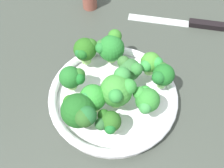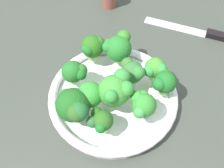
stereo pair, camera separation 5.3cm
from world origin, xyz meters
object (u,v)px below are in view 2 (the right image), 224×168
bowl (112,96)px  broccoli_floret_5 (90,95)px  broccoli_floret_3 (75,72)px  broccoli_floret_7 (93,47)px  broccoli_floret_1 (164,82)px  broccoli_floret_8 (142,104)px  broccoli_floret_10 (155,69)px  knife (206,33)px  broccoli_floret_2 (133,71)px  broccoli_floret_9 (74,106)px  broccoli_floret_6 (101,121)px  broccoli_floret_4 (115,90)px  broccoli_floret_0 (117,47)px

bowl → broccoli_floret_5: size_ratio=4.22×
broccoli_floret_3 → broccoli_floret_7: (-7.56, 0.45, 0.52)cm
broccoli_floret_1 → broccoli_floret_8: broccoli_floret_1 is taller
broccoli_floret_10 → knife: 24.42cm
broccoli_floret_2 → broccoli_floret_9: (12.95, -6.80, 1.08)cm
bowl → broccoli_floret_2: broccoli_floret_2 is taller
broccoli_floret_3 → broccoli_floret_9: (7.87, 4.22, 1.09)cm
bowl → broccoli_floret_9: bearing=-25.4°
broccoli_floret_6 → broccoli_floret_9: bearing=-90.5°
bowl → broccoli_floret_3: (0.65, -8.27, 4.99)cm
broccoli_floret_2 → broccoli_floret_9: bearing=-27.7°
broccoli_floret_9 → knife: (-37.86, 18.87, -7.17)cm
broccoli_floret_5 → broccoli_floret_7: (-11.65, -5.24, -0.00)cm
broccoli_floret_1 → broccoli_floret_5: bearing=-54.0°
broccoli_floret_4 → broccoli_floret_3: bearing=-98.6°
broccoli_floret_8 → broccoli_floret_1: bearing=160.1°
bowl → broccoli_floret_1: broccoli_floret_1 is taller
broccoli_floret_2 → broccoli_floret_9: size_ratio=0.79×
broccoli_floret_5 → broccoli_floret_3: bearing=-125.7°
broccoli_floret_5 → broccoli_floret_7: 12.77cm
broccoli_floret_4 → broccoli_floret_8: size_ratio=1.36×
bowl → knife: 32.90cm
bowl → broccoli_floret_1: (-4.19, 9.73, 5.33)cm
broccoli_floret_10 → broccoli_floret_7: bearing=-89.3°
broccoli_floret_7 → knife: (-22.44, 22.65, -6.60)cm
broccoli_floret_6 → knife: 40.56cm
broccoli_floret_0 → broccoli_floret_1: size_ratio=1.15×
broccoli_floret_0 → broccoli_floret_1: 13.39cm
broccoli_floret_4 → broccoli_floret_5: bearing=-58.9°
broccoli_floret_0 → broccoli_floret_5: same height
broccoli_floret_4 → broccoli_floret_10: bearing=150.8°
broccoli_floret_2 → broccoli_floret_10: bearing=122.9°
broccoli_floret_3 → broccoli_floret_8: bearing=84.3°
broccoli_floret_4 → broccoli_floret_8: bearing=89.4°
broccoli_floret_2 → broccoli_floret_5: size_ratio=0.89×
broccoli_floret_8 → broccoli_floret_10: 9.32cm
broccoli_floret_4 → broccoli_floret_8: 5.88cm
broccoli_floret_6 → knife: broccoli_floret_6 is taller
broccoli_floret_7 → broccoli_floret_0: bearing=113.7°
broccoli_floret_5 → broccoli_floret_8: size_ratio=1.13×
broccoli_floret_6 → knife: bearing=160.8°
broccoli_floret_6 → broccoli_floret_1: bearing=147.5°
broccoli_floret_9 → knife: 42.91cm
broccoli_floret_7 → broccoli_floret_8: size_ratio=1.11×
broccoli_floret_2 → broccoli_floret_5: broccoli_floret_5 is taller
broccoli_floret_10 → broccoli_floret_6: bearing=-18.5°
bowl → knife: bearing=153.2°
bowl → broccoli_floret_0: size_ratio=4.01×
broccoli_floret_5 → knife: (-34.09, 17.41, -6.60)cm
broccoli_floret_8 → broccoli_floret_7: bearing=-121.0°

